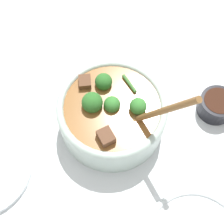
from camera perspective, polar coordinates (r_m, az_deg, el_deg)
ground_plane at (r=0.71m, az=0.00°, el=-2.15°), size 4.00×4.00×0.00m
stew_bowl at (r=0.66m, az=0.00°, el=-0.19°), size 0.23×0.24×0.24m
condiment_bowl at (r=0.74m, az=18.60°, el=1.27°), size 0.08×0.08×0.04m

